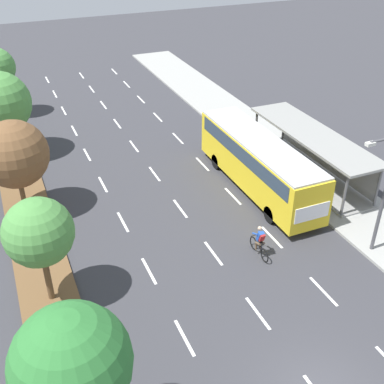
{
  "coord_description": "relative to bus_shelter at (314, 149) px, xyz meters",
  "views": [
    {
      "loc": [
        -8.65,
        -8.13,
        15.52
      ],
      "look_at": [
        0.6,
        13.42,
        1.2
      ],
      "focal_mm": 44.71,
      "sensor_mm": 36.0,
      "label": 1
    }
  ],
  "objects": [
    {
      "name": "bus_shelter",
      "position": [
        0.0,
        0.0,
        0.0
      ],
      "size": [
        2.9,
        10.78,
        2.86
      ],
      "color": "gray",
      "rests_on": "sidewalk_right"
    },
    {
      "name": "lane_divider_right",
      "position": [
        -6.03,
        4.14,
        -1.86
      ],
      "size": [
        0.14,
        47.69,
        0.01
      ],
      "color": "white",
      "rests_on": "ground"
    },
    {
      "name": "median_tree_nearest",
      "position": [
        -17.78,
        -12.99,
        2.79
      ],
      "size": [
        3.43,
        3.43,
        6.27
      ],
      "color": "brown",
      "rests_on": "median_strip"
    },
    {
      "name": "lane_divider_center",
      "position": [
        -9.53,
        4.14,
        -1.86
      ],
      "size": [
        0.14,
        47.69,
        0.01
      ],
      "color": "white",
      "rests_on": "ground"
    },
    {
      "name": "streetlight",
      "position": [
        -2.11,
        -8.02,
        2.02
      ],
      "size": [
        1.91,
        0.24,
        6.5
      ],
      "color": "#4C4C51",
      "rests_on": "sidewalk_right"
    },
    {
      "name": "sidewalk_right",
      "position": [
        -0.28,
        5.8,
        -1.79
      ],
      "size": [
        4.5,
        52.0,
        0.15
      ],
      "primitive_type": "cube",
      "color": "#9E9E99",
      "rests_on": "ground"
    },
    {
      "name": "median_tree_second",
      "position": [
        -17.71,
        -5.08,
        1.88
      ],
      "size": [
        2.99,
        2.99,
        5.14
      ],
      "color": "brown",
      "rests_on": "median_strip"
    },
    {
      "name": "lane_divider_left",
      "position": [
        -13.03,
        4.14,
        -1.86
      ],
      "size": [
        0.14,
        47.69,
        0.01
      ],
      "color": "white",
      "rests_on": "ground"
    },
    {
      "name": "median_tree_third",
      "position": [
        -17.92,
        2.83,
        1.87
      ],
      "size": [
        3.78,
        3.78,
        5.52
      ],
      "color": "brown",
      "rests_on": "median_strip"
    },
    {
      "name": "bus",
      "position": [
        -4.28,
        -0.2,
        0.2
      ],
      "size": [
        2.54,
        11.29,
        3.37
      ],
      "color": "yellow",
      "rests_on": "ground"
    },
    {
      "name": "median_strip",
      "position": [
        -17.83,
        5.8,
        -1.81
      ],
      "size": [
        2.6,
        52.0,
        0.12
      ],
      "primitive_type": "cube",
      "color": "brown",
      "rests_on": "ground"
    },
    {
      "name": "cyclist",
      "position": [
        -7.46,
        -6.01,
        -1.08
      ],
      "size": [
        0.46,
        1.82,
        1.71
      ],
      "color": "black",
      "rests_on": "ground"
    }
  ]
}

